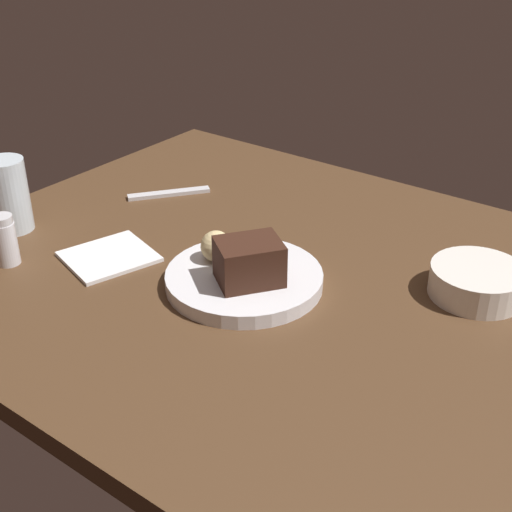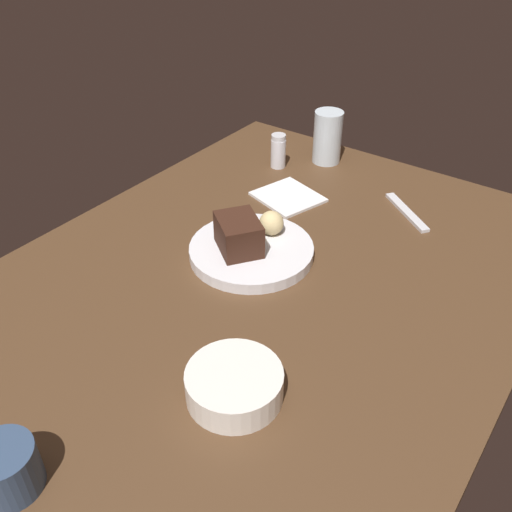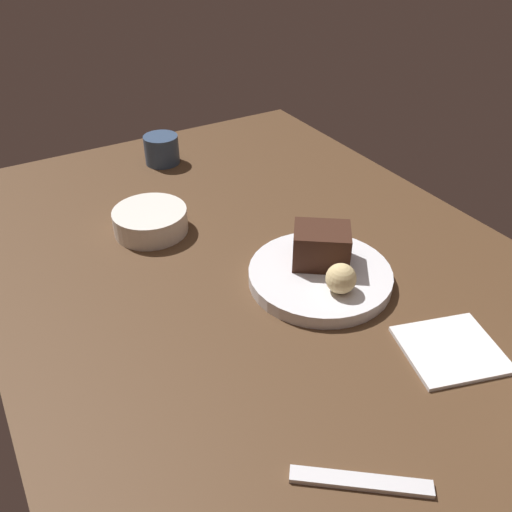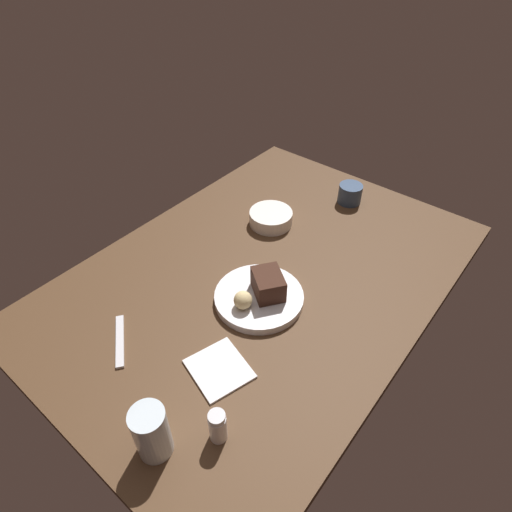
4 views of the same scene
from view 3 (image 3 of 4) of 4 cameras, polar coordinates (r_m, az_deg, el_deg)
name	(u,v)px [view 3 (image 3 of 4)]	position (r cm, az deg, el deg)	size (l,w,h in cm)	color
dining_table	(262,271)	(89.39, 0.61, -1.65)	(120.00, 84.00, 3.00)	#4C331E
dessert_plate	(320,276)	(84.78, 6.83, -2.11)	(22.55, 22.55, 2.12)	silver
chocolate_cake_slice	(321,246)	(84.33, 6.98, 1.08)	(8.76, 6.90, 6.09)	#381E14
bread_roll	(341,278)	(79.14, 9.05, -2.38)	(4.57, 4.57, 4.57)	#DBC184
side_bowl	(151,221)	(97.70, -11.19, 3.71)	(13.20, 13.20, 4.29)	white
coffee_cup	(162,149)	(122.63, -10.03, 11.13)	(7.60, 7.60, 6.27)	#334766
dessert_spoon	(361,482)	(61.93, 11.11, -22.55)	(15.00, 1.80, 0.70)	silver
folded_napkin	(451,349)	(77.67, 20.05, -9.35)	(11.62, 12.66, 0.60)	white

